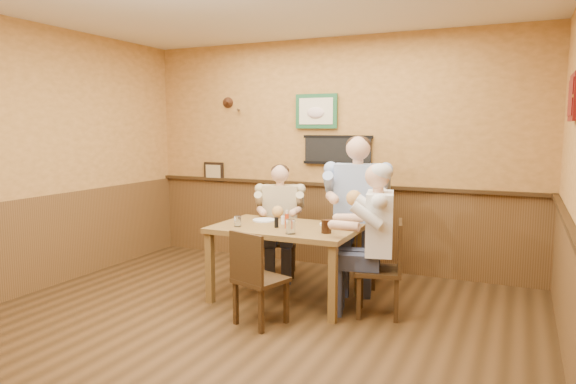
{
  "coord_description": "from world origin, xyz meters",
  "views": [
    {
      "loc": [
        2.13,
        -3.47,
        1.72
      ],
      "look_at": [
        0.08,
        1.01,
        1.1
      ],
      "focal_mm": 32.0,
      "sensor_mm": 36.0,
      "label": 1
    }
  ],
  "objects_px": {
    "chair_back_left": "(280,240)",
    "salt_shaker": "(283,220)",
    "water_glass_left": "(238,221)",
    "water_glass_mid": "(291,227)",
    "cola_tumbler": "(326,226)",
    "diner_tan_shirt": "(280,226)",
    "dining_table": "(286,235)",
    "chair_right_end": "(379,268)",
    "diner_blue_polo": "(357,219)",
    "chair_near_side": "(261,277)",
    "hot_sauce_bottle": "(287,220)",
    "chair_back_right": "(357,238)",
    "diner_white_elder": "(379,248)",
    "pepper_shaker": "(276,223)"
  },
  "relations": [
    {
      "from": "dining_table",
      "to": "chair_near_side",
      "type": "height_order",
      "value": "chair_near_side"
    },
    {
      "from": "chair_back_left",
      "to": "water_glass_mid",
      "type": "xyz_separation_m",
      "value": [
        0.62,
        -1.08,
        0.41
      ]
    },
    {
      "from": "chair_right_end",
      "to": "chair_near_side",
      "type": "xyz_separation_m",
      "value": [
        -0.88,
        -0.64,
        -0.02
      ]
    },
    {
      "from": "cola_tumbler",
      "to": "hot_sauce_bottle",
      "type": "xyz_separation_m",
      "value": [
        -0.43,
        0.06,
        0.02
      ]
    },
    {
      "from": "chair_right_end",
      "to": "diner_white_elder",
      "type": "xyz_separation_m",
      "value": [
        -0.0,
        0.0,
        0.19
      ]
    },
    {
      "from": "chair_right_end",
      "to": "water_glass_mid",
      "type": "distance_m",
      "value": 0.89
    },
    {
      "from": "chair_back_left",
      "to": "salt_shaker",
      "type": "xyz_separation_m",
      "value": [
        0.36,
        -0.69,
        0.38
      ]
    },
    {
      "from": "dining_table",
      "to": "chair_back_right",
      "type": "bearing_deg",
      "value": 58.25
    },
    {
      "from": "chair_back_left",
      "to": "water_glass_left",
      "type": "bearing_deg",
      "value": -111.31
    },
    {
      "from": "chair_back_left",
      "to": "water_glass_mid",
      "type": "distance_m",
      "value": 1.31
    },
    {
      "from": "chair_near_side",
      "to": "chair_back_left",
      "type": "bearing_deg",
      "value": -53.77
    },
    {
      "from": "water_glass_mid",
      "to": "pepper_shaker",
      "type": "distance_m",
      "value": 0.32
    },
    {
      "from": "water_glass_left",
      "to": "water_glass_mid",
      "type": "height_order",
      "value": "water_glass_mid"
    },
    {
      "from": "water_glass_mid",
      "to": "hot_sauce_bottle",
      "type": "relative_size",
      "value": 0.84
    },
    {
      "from": "diner_blue_polo",
      "to": "hot_sauce_bottle",
      "type": "height_order",
      "value": "diner_blue_polo"
    },
    {
      "from": "pepper_shaker",
      "to": "salt_shaker",
      "type": "bearing_deg",
      "value": 96.15
    },
    {
      "from": "cola_tumbler",
      "to": "hot_sauce_bottle",
      "type": "distance_m",
      "value": 0.43
    },
    {
      "from": "chair_back_left",
      "to": "water_glass_mid",
      "type": "relative_size",
      "value": 6.09
    },
    {
      "from": "chair_back_right",
      "to": "water_glass_left",
      "type": "xyz_separation_m",
      "value": [
        -0.92,
        -1.01,
        0.29
      ]
    },
    {
      "from": "chair_right_end",
      "to": "diner_blue_polo",
      "type": "relative_size",
      "value": 0.6
    },
    {
      "from": "dining_table",
      "to": "water_glass_left",
      "type": "xyz_separation_m",
      "value": [
        -0.42,
        -0.21,
        0.14
      ]
    },
    {
      "from": "diner_tan_shirt",
      "to": "water_glass_left",
      "type": "height_order",
      "value": "diner_tan_shirt"
    },
    {
      "from": "diner_tan_shirt",
      "to": "salt_shaker",
      "type": "bearing_deg",
      "value": -84.19
    },
    {
      "from": "chair_back_right",
      "to": "cola_tumbler",
      "type": "bearing_deg",
      "value": -103.54
    },
    {
      "from": "chair_near_side",
      "to": "salt_shaker",
      "type": "xyz_separation_m",
      "value": [
        -0.14,
        0.76,
        0.37
      ]
    },
    {
      "from": "chair_near_side",
      "to": "water_glass_left",
      "type": "xyz_separation_m",
      "value": [
        -0.5,
        0.46,
        0.38
      ]
    },
    {
      "from": "dining_table",
      "to": "cola_tumbler",
      "type": "bearing_deg",
      "value": -16.64
    },
    {
      "from": "diner_tan_shirt",
      "to": "salt_shaker",
      "type": "relative_size",
      "value": 13.92
    },
    {
      "from": "diner_white_elder",
      "to": "water_glass_mid",
      "type": "distance_m",
      "value": 0.83
    },
    {
      "from": "chair_near_side",
      "to": "chair_right_end",
      "type": "bearing_deg",
      "value": -126.66
    },
    {
      "from": "chair_near_side",
      "to": "diner_white_elder",
      "type": "height_order",
      "value": "diner_white_elder"
    },
    {
      "from": "water_glass_mid",
      "to": "cola_tumbler",
      "type": "distance_m",
      "value": 0.33
    },
    {
      "from": "chair_right_end",
      "to": "diner_blue_polo",
      "type": "height_order",
      "value": "diner_blue_polo"
    },
    {
      "from": "diner_white_elder",
      "to": "water_glass_left",
      "type": "relative_size",
      "value": 12.04
    },
    {
      "from": "diner_tan_shirt",
      "to": "salt_shaker",
      "type": "xyz_separation_m",
      "value": [
        0.36,
        -0.69,
        0.21
      ]
    },
    {
      "from": "chair_back_left",
      "to": "cola_tumbler",
      "type": "height_order",
      "value": "cola_tumbler"
    },
    {
      "from": "chair_back_right",
      "to": "chair_right_end",
      "type": "distance_m",
      "value": 0.95
    },
    {
      "from": "chair_back_left",
      "to": "diner_blue_polo",
      "type": "xyz_separation_m",
      "value": [
        0.92,
        0.03,
        0.32
      ]
    },
    {
      "from": "dining_table",
      "to": "water_glass_left",
      "type": "distance_m",
      "value": 0.49
    },
    {
      "from": "chair_near_side",
      "to": "hot_sauce_bottle",
      "type": "bearing_deg",
      "value": -70.83
    },
    {
      "from": "diner_white_elder",
      "to": "salt_shaker",
      "type": "distance_m",
      "value": 1.04
    },
    {
      "from": "dining_table",
      "to": "pepper_shaker",
      "type": "bearing_deg",
      "value": -115.27
    },
    {
      "from": "diner_tan_shirt",
      "to": "salt_shaker",
      "type": "distance_m",
      "value": 0.8
    },
    {
      "from": "chair_back_right",
      "to": "diner_tan_shirt",
      "type": "relative_size",
      "value": 0.88
    },
    {
      "from": "diner_tan_shirt",
      "to": "cola_tumbler",
      "type": "xyz_separation_m",
      "value": [
        0.91,
        -0.92,
        0.23
      ]
    },
    {
      "from": "chair_back_left",
      "to": "diner_tan_shirt",
      "type": "height_order",
      "value": "diner_tan_shirt"
    },
    {
      "from": "diner_white_elder",
      "to": "chair_right_end",
      "type": "bearing_deg",
      "value": 77.34
    },
    {
      "from": "diner_blue_polo",
      "to": "cola_tumbler",
      "type": "relative_size",
      "value": 11.86
    },
    {
      "from": "chair_back_left",
      "to": "salt_shaker",
      "type": "distance_m",
      "value": 0.86
    },
    {
      "from": "salt_shaker",
      "to": "pepper_shaker",
      "type": "relative_size",
      "value": 0.83
    }
  ]
}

